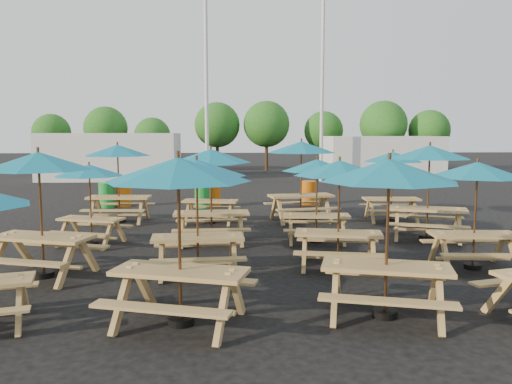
{
  "coord_description": "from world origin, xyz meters",
  "views": [
    {
      "loc": [
        -0.7,
        -12.77,
        2.78
      ],
      "look_at": [
        0.0,
        1.5,
        1.1
      ],
      "focal_mm": 35.0,
      "sensor_mm": 36.0,
      "label": 1
    }
  ],
  "objects_px": {
    "picnic_unit_5": "(197,175)",
    "picnic_unit_10": "(317,171)",
    "picnic_unit_2": "(89,175)",
    "waste_bin_1": "(124,194)",
    "waste_bin_0": "(107,195)",
    "picnic_unit_3": "(118,155)",
    "picnic_unit_9": "(339,175)",
    "waste_bin_3": "(213,194)",
    "picnic_unit_14": "(430,158)",
    "picnic_unit_4": "(178,180)",
    "waste_bin_4": "(308,193)",
    "picnic_unit_1": "(39,169)",
    "picnic_unit_15": "(393,161)",
    "picnic_unit_11": "(301,152)",
    "waste_bin_2": "(203,195)",
    "picnic_unit_7": "(210,164)",
    "picnic_unit_8": "(389,181)",
    "picnic_unit_6": "(211,162)",
    "picnic_unit_13": "(477,177)"
  },
  "relations": [
    {
      "from": "picnic_unit_5",
      "to": "picnic_unit_10",
      "type": "height_order",
      "value": "picnic_unit_5"
    },
    {
      "from": "picnic_unit_2",
      "to": "waste_bin_1",
      "type": "bearing_deg",
      "value": 111.84
    },
    {
      "from": "waste_bin_0",
      "to": "picnic_unit_3",
      "type": "bearing_deg",
      "value": -69.75
    },
    {
      "from": "picnic_unit_9",
      "to": "waste_bin_3",
      "type": "distance_m",
      "value": 9.6
    },
    {
      "from": "picnic_unit_3",
      "to": "picnic_unit_14",
      "type": "height_order",
      "value": "picnic_unit_14"
    },
    {
      "from": "waste_bin_1",
      "to": "picnic_unit_10",
      "type": "bearing_deg",
      "value": -46.6
    },
    {
      "from": "picnic_unit_4",
      "to": "waste_bin_4",
      "type": "xyz_separation_m",
      "value": [
        3.74,
        12.13,
        -1.65
      ]
    },
    {
      "from": "picnic_unit_1",
      "to": "waste_bin_3",
      "type": "height_order",
      "value": "picnic_unit_1"
    },
    {
      "from": "picnic_unit_10",
      "to": "waste_bin_0",
      "type": "relative_size",
      "value": 2.3
    },
    {
      "from": "picnic_unit_1",
      "to": "picnic_unit_15",
      "type": "relative_size",
      "value": 1.15
    },
    {
      "from": "picnic_unit_11",
      "to": "picnic_unit_9",
      "type": "bearing_deg",
      "value": -100.85
    },
    {
      "from": "picnic_unit_5",
      "to": "picnic_unit_14",
      "type": "bearing_deg",
      "value": 22.96
    },
    {
      "from": "picnic_unit_2",
      "to": "waste_bin_2",
      "type": "height_order",
      "value": "picnic_unit_2"
    },
    {
      "from": "picnic_unit_15",
      "to": "waste_bin_1",
      "type": "bearing_deg",
      "value": 160.77
    },
    {
      "from": "picnic_unit_7",
      "to": "picnic_unit_8",
      "type": "bearing_deg",
      "value": -60.59
    },
    {
      "from": "picnic_unit_9",
      "to": "waste_bin_3",
      "type": "height_order",
      "value": "picnic_unit_9"
    },
    {
      "from": "picnic_unit_11",
      "to": "waste_bin_1",
      "type": "distance_m",
      "value": 7.46
    },
    {
      "from": "picnic_unit_1",
      "to": "picnic_unit_10",
      "type": "relative_size",
      "value": 1.2
    },
    {
      "from": "picnic_unit_6",
      "to": "waste_bin_4",
      "type": "bearing_deg",
      "value": 60.22
    },
    {
      "from": "picnic_unit_10",
      "to": "picnic_unit_13",
      "type": "distance_m",
      "value": 3.87
    },
    {
      "from": "waste_bin_0",
      "to": "waste_bin_1",
      "type": "xyz_separation_m",
      "value": [
        0.58,
        0.26,
        0.0
      ]
    },
    {
      "from": "picnic_unit_8",
      "to": "waste_bin_3",
      "type": "xyz_separation_m",
      "value": [
        -3.03,
        11.85,
        -1.62
      ]
    },
    {
      "from": "picnic_unit_10",
      "to": "picnic_unit_5",
      "type": "bearing_deg",
      "value": -130.22
    },
    {
      "from": "picnic_unit_3",
      "to": "waste_bin_1",
      "type": "relative_size",
      "value": 2.62
    },
    {
      "from": "picnic_unit_8",
      "to": "picnic_unit_14",
      "type": "bearing_deg",
      "value": 77.96
    },
    {
      "from": "picnic_unit_14",
      "to": "waste_bin_1",
      "type": "relative_size",
      "value": 2.86
    },
    {
      "from": "waste_bin_2",
      "to": "waste_bin_1",
      "type": "bearing_deg",
      "value": 170.75
    },
    {
      "from": "picnic_unit_2",
      "to": "picnic_unit_10",
      "type": "xyz_separation_m",
      "value": [
        5.68,
        0.01,
        0.1
      ]
    },
    {
      "from": "picnic_unit_15",
      "to": "waste_bin_0",
      "type": "height_order",
      "value": "picnic_unit_15"
    },
    {
      "from": "picnic_unit_6",
      "to": "picnic_unit_8",
      "type": "xyz_separation_m",
      "value": [
        2.84,
        -5.27,
        0.01
      ]
    },
    {
      "from": "picnic_unit_13",
      "to": "picnic_unit_7",
      "type": "bearing_deg",
      "value": 139.4
    },
    {
      "from": "picnic_unit_1",
      "to": "picnic_unit_3",
      "type": "distance_m",
      "value": 6.06
    },
    {
      "from": "picnic_unit_4",
      "to": "picnic_unit_14",
      "type": "relative_size",
      "value": 0.96
    },
    {
      "from": "picnic_unit_7",
      "to": "waste_bin_3",
      "type": "distance_m",
      "value": 3.95
    },
    {
      "from": "picnic_unit_6",
      "to": "picnic_unit_11",
      "type": "relative_size",
      "value": 0.95
    },
    {
      "from": "picnic_unit_11",
      "to": "picnic_unit_10",
      "type": "bearing_deg",
      "value": -101.48
    },
    {
      "from": "picnic_unit_13",
      "to": "picnic_unit_4",
      "type": "bearing_deg",
      "value": -150.39
    },
    {
      "from": "picnic_unit_13",
      "to": "picnic_unit_8",
      "type": "bearing_deg",
      "value": -131.6
    },
    {
      "from": "picnic_unit_11",
      "to": "waste_bin_1",
      "type": "xyz_separation_m",
      "value": [
        -6.31,
        3.58,
        -1.72
      ]
    },
    {
      "from": "picnic_unit_11",
      "to": "waste_bin_1",
      "type": "relative_size",
      "value": 2.73
    },
    {
      "from": "picnic_unit_4",
      "to": "picnic_unit_10",
      "type": "relative_size",
      "value": 1.2
    },
    {
      "from": "picnic_unit_9",
      "to": "waste_bin_1",
      "type": "relative_size",
      "value": 2.41
    },
    {
      "from": "picnic_unit_7",
      "to": "waste_bin_0",
      "type": "bearing_deg",
      "value": 148.32
    },
    {
      "from": "picnic_unit_8",
      "to": "waste_bin_1",
      "type": "height_order",
      "value": "picnic_unit_8"
    },
    {
      "from": "waste_bin_0",
      "to": "picnic_unit_15",
      "type": "bearing_deg",
      "value": -19.35
    },
    {
      "from": "picnic_unit_2",
      "to": "picnic_unit_4",
      "type": "distance_m",
      "value": 6.08
    },
    {
      "from": "picnic_unit_9",
      "to": "waste_bin_1",
      "type": "height_order",
      "value": "picnic_unit_9"
    },
    {
      "from": "picnic_unit_1",
      "to": "picnic_unit_4",
      "type": "distance_m",
      "value": 3.88
    },
    {
      "from": "picnic_unit_2",
      "to": "picnic_unit_10",
      "type": "bearing_deg",
      "value": 16.72
    },
    {
      "from": "picnic_unit_3",
      "to": "waste_bin_0",
      "type": "xyz_separation_m",
      "value": [
        -1.17,
        3.18,
        -1.64
      ]
    }
  ]
}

